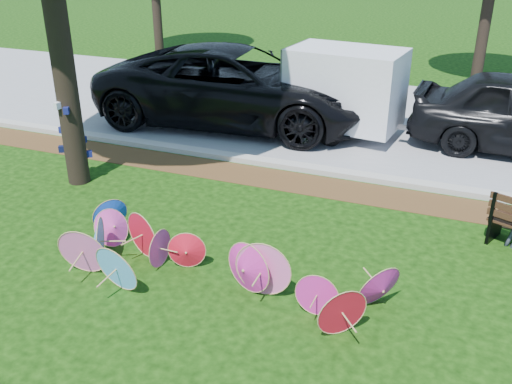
% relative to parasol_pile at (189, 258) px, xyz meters
% --- Properties ---
extents(ground, '(90.00, 90.00, 0.00)m').
position_rel_parasol_pile_xyz_m(ground, '(-0.01, -0.55, -0.37)').
color(ground, black).
rests_on(ground, ground).
extents(mulch_strip, '(90.00, 1.00, 0.01)m').
position_rel_parasol_pile_xyz_m(mulch_strip, '(-0.01, 3.95, -0.37)').
color(mulch_strip, '#472D16').
rests_on(mulch_strip, ground).
extents(curb, '(90.00, 0.30, 0.12)m').
position_rel_parasol_pile_xyz_m(curb, '(-0.01, 4.65, -0.31)').
color(curb, '#B7B5AD').
rests_on(curb, ground).
extents(street, '(90.00, 8.00, 0.01)m').
position_rel_parasol_pile_xyz_m(street, '(-0.01, 8.80, -0.37)').
color(street, gray).
rests_on(street, ground).
extents(parasol_pile, '(5.35, 1.97, 0.85)m').
position_rel_parasol_pile_xyz_m(parasol_pile, '(0.00, 0.00, 0.00)').
color(parasol_pile, '#EB3FA9').
rests_on(parasol_pile, ground).
extents(black_van, '(7.51, 3.96, 2.01)m').
position_rel_parasol_pile_xyz_m(black_van, '(-2.30, 7.12, 0.64)').
color(black_van, black).
rests_on(black_van, ground).
extents(cargo_trailer, '(2.85, 1.98, 2.47)m').
position_rel_parasol_pile_xyz_m(cargo_trailer, '(0.57, 7.20, 0.86)').
color(cargo_trailer, white).
rests_on(cargo_trailer, ground).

